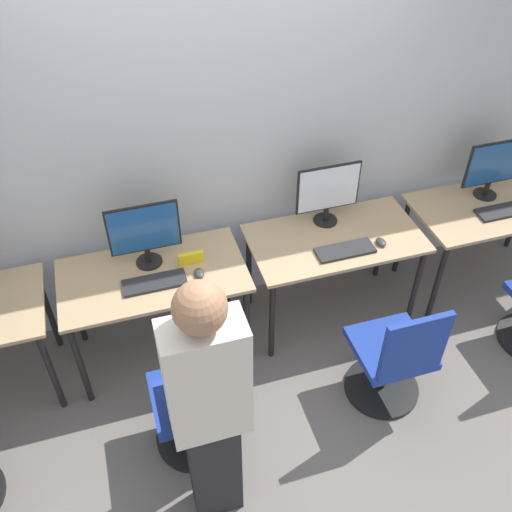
% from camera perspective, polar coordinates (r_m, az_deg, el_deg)
% --- Properties ---
extents(ground_plane, '(20.00, 20.00, 0.00)m').
position_cam_1_polar(ground_plane, '(3.96, 0.54, -10.63)').
color(ground_plane, slate).
extents(wall_back, '(12.00, 0.05, 2.80)m').
position_cam_1_polar(wall_back, '(3.59, -3.00, 12.74)').
color(wall_back, '#B7BCC1').
rests_on(wall_back, ground_plane).
extents(desk_left, '(1.15, 0.63, 0.72)m').
position_cam_1_polar(desk_left, '(3.62, -10.17, -2.77)').
color(desk_left, tan).
rests_on(desk_left, ground_plane).
extents(monitor_left, '(0.44, 0.16, 0.44)m').
position_cam_1_polar(monitor_left, '(3.50, -11.10, 2.32)').
color(monitor_left, black).
rests_on(monitor_left, desk_left).
extents(keyboard_left, '(0.38, 0.14, 0.02)m').
position_cam_1_polar(keyboard_left, '(3.49, -10.11, -2.64)').
color(keyboard_left, '#262628').
rests_on(keyboard_left, desk_left).
extents(mouse_left, '(0.06, 0.09, 0.03)m').
position_cam_1_polar(mouse_left, '(3.51, -5.71, -1.71)').
color(mouse_left, '#333333').
rests_on(mouse_left, desk_left).
extents(office_chair_left, '(0.48, 0.48, 0.88)m').
position_cam_1_polar(office_chair_left, '(3.33, -6.23, -15.10)').
color(office_chair_left, black).
rests_on(office_chair_left, ground_plane).
extents(person_left, '(0.36, 0.22, 1.67)m').
position_cam_1_polar(person_left, '(2.67, -4.72, -14.72)').
color(person_left, '#232328').
rests_on(person_left, ground_plane).
extents(desk_right, '(1.15, 0.63, 0.72)m').
position_cam_1_polar(desk_right, '(3.86, 7.86, 0.93)').
color(desk_right, tan).
rests_on(desk_right, ground_plane).
extents(monitor_right, '(0.44, 0.16, 0.44)m').
position_cam_1_polar(monitor_right, '(3.80, 7.22, 6.38)').
color(monitor_right, black).
rests_on(monitor_right, desk_right).
extents(keyboard_right, '(0.38, 0.14, 0.02)m').
position_cam_1_polar(keyboard_right, '(3.70, 8.91, 0.56)').
color(keyboard_right, '#262628').
rests_on(keyboard_right, desk_right).
extents(mouse_right, '(0.06, 0.09, 0.03)m').
position_cam_1_polar(mouse_right, '(3.80, 12.40, 1.37)').
color(mouse_right, '#333333').
rests_on(mouse_right, desk_right).
extents(office_chair_right, '(0.48, 0.48, 0.88)m').
position_cam_1_polar(office_chair_right, '(3.62, 13.56, -10.15)').
color(office_chair_right, black).
rests_on(office_chair_right, ground_plane).
extents(desk_far_right, '(1.15, 0.63, 0.72)m').
position_cam_1_polar(desk_far_right, '(4.44, 22.48, 3.88)').
color(desk_far_right, tan).
rests_on(desk_far_right, ground_plane).
extents(monitor_far_right, '(0.44, 0.16, 0.44)m').
position_cam_1_polar(monitor_far_right, '(4.35, 22.66, 8.24)').
color(monitor_far_right, black).
rests_on(monitor_far_right, desk_far_right).
extents(keyboard_far_right, '(0.38, 0.14, 0.02)m').
position_cam_1_polar(keyboard_far_right, '(4.34, 23.44, 4.15)').
color(keyboard_far_right, '#262628').
rests_on(keyboard_far_right, desk_far_right).
extents(placard_left, '(0.16, 0.03, 0.08)m').
position_cam_1_polar(placard_left, '(3.58, -6.51, -0.21)').
color(placard_left, yellow).
rests_on(placard_left, desk_left).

